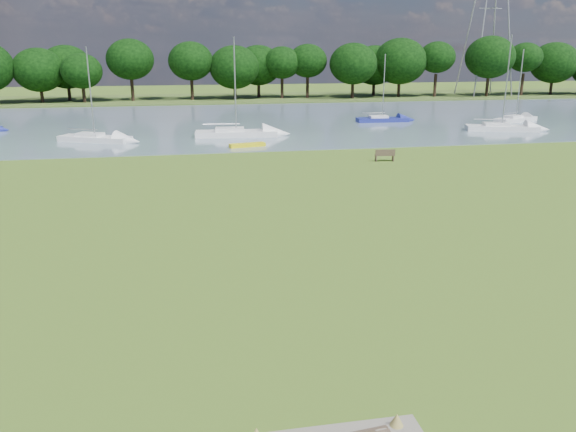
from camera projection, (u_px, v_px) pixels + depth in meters
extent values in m
plane|color=olive|center=(253.00, 244.00, 24.07)|extent=(220.00, 220.00, 0.00)
cube|color=slate|center=(207.00, 122.00, 63.62)|extent=(220.00, 40.00, 0.10)
cube|color=#4C6626|center=(198.00, 99.00, 91.87)|extent=(220.00, 20.00, 0.40)
cube|color=brown|center=(376.00, 158.00, 41.67)|extent=(0.14, 0.45, 0.45)
cube|color=brown|center=(393.00, 158.00, 41.71)|extent=(0.14, 0.45, 0.45)
cube|color=brown|center=(385.00, 155.00, 41.62)|extent=(1.53, 0.65, 0.05)
cube|color=brown|center=(385.00, 153.00, 41.37)|extent=(1.47, 0.26, 0.44)
cube|color=yellow|center=(247.00, 145.00, 47.51)|extent=(3.17, 1.35, 0.31)
cylinder|color=#9B9B9B|center=(485.00, 7.00, 91.89)|extent=(0.24, 0.24, 28.61)
cylinder|color=#9B9B9B|center=(511.00, 8.00, 92.71)|extent=(0.24, 0.24, 28.61)
cylinder|color=#9B9B9B|center=(471.00, 9.00, 96.28)|extent=(0.24, 0.24, 28.61)
cylinder|color=#9B9B9B|center=(496.00, 9.00, 97.10)|extent=(0.24, 0.24, 28.61)
cylinder|color=black|center=(43.00, 91.00, 83.51)|extent=(0.45, 0.45, 3.43)
ellipsoid|color=black|center=(39.00, 62.00, 82.31)|extent=(6.29, 6.29, 5.35)
cylinder|color=black|center=(92.00, 90.00, 84.71)|extent=(0.45, 0.45, 3.69)
ellipsoid|color=black|center=(89.00, 59.00, 83.41)|extent=(7.19, 7.19, 6.11)
cylinder|color=black|center=(139.00, 92.00, 86.05)|extent=(0.45, 0.45, 2.91)
ellipsoid|color=black|center=(138.00, 68.00, 85.02)|extent=(8.09, 8.09, 6.88)
cylinder|color=black|center=(186.00, 90.00, 87.24)|extent=(0.45, 0.45, 3.17)
ellipsoid|color=black|center=(184.00, 64.00, 86.13)|extent=(6.29, 6.29, 5.35)
cylinder|color=black|center=(231.00, 89.00, 88.43)|extent=(0.45, 0.45, 3.43)
ellipsoid|color=black|center=(230.00, 61.00, 87.23)|extent=(7.19, 7.19, 6.11)
cylinder|color=black|center=(274.00, 87.00, 89.62)|extent=(0.45, 0.45, 3.69)
ellipsoid|color=black|center=(274.00, 58.00, 88.33)|extent=(8.09, 8.09, 6.88)
cylinder|color=black|center=(317.00, 89.00, 90.97)|extent=(0.45, 0.45, 2.91)
ellipsoid|color=black|center=(317.00, 67.00, 89.94)|extent=(6.29, 6.29, 5.35)
cylinder|color=black|center=(358.00, 88.00, 92.16)|extent=(0.45, 0.45, 3.17)
ellipsoid|color=black|center=(359.00, 64.00, 91.04)|extent=(7.19, 7.19, 6.11)
cylinder|color=black|center=(399.00, 87.00, 93.35)|extent=(0.45, 0.45, 3.43)
ellipsoid|color=black|center=(400.00, 61.00, 92.15)|extent=(8.09, 8.09, 6.88)
cylinder|color=black|center=(438.00, 85.00, 94.54)|extent=(0.45, 0.45, 3.69)
ellipsoid|color=black|center=(440.00, 58.00, 93.25)|extent=(6.29, 6.29, 5.35)
cylinder|color=black|center=(476.00, 87.00, 95.88)|extent=(0.45, 0.45, 2.91)
ellipsoid|color=black|center=(478.00, 66.00, 94.86)|extent=(7.19, 7.19, 6.11)
cylinder|color=black|center=(514.00, 86.00, 97.08)|extent=(0.45, 0.45, 3.17)
ellipsoid|color=black|center=(516.00, 63.00, 95.96)|extent=(8.09, 8.09, 6.88)
cylinder|color=black|center=(550.00, 85.00, 98.27)|extent=(0.45, 0.45, 3.43)
ellipsoid|color=black|center=(553.00, 60.00, 97.06)|extent=(6.29, 6.29, 5.35)
cube|color=white|center=(502.00, 127.00, 56.78)|extent=(7.25, 3.92, 0.71)
cube|color=white|center=(497.00, 123.00, 56.72)|extent=(2.79, 2.19, 0.46)
cylinder|color=#A5A8AD|center=(507.00, 81.00, 55.48)|extent=(0.12, 0.12, 8.79)
cube|color=white|center=(236.00, 132.00, 53.07)|extent=(7.81, 2.76, 0.75)
cube|color=white|center=(230.00, 128.00, 52.88)|extent=(2.81, 1.90, 0.48)
cylinder|color=#A5A8AD|center=(235.00, 85.00, 51.80)|extent=(0.13, 0.13, 8.47)
cube|color=white|center=(95.00, 138.00, 50.17)|extent=(6.72, 4.42, 0.67)
cube|color=white|center=(89.00, 133.00, 50.18)|extent=(2.69, 2.27, 0.43)
cylinder|color=#A5A8AD|center=(90.00, 92.00, 49.03)|extent=(0.12, 0.12, 7.67)
cube|color=navy|center=(382.00, 119.00, 63.60)|extent=(5.88, 1.81, 0.65)
cube|color=white|center=(378.00, 115.00, 63.42)|extent=(2.08, 1.34, 0.42)
cylinder|color=#A5A8AD|center=(384.00, 86.00, 62.57)|extent=(0.11, 0.11, 6.95)
cube|color=white|center=(516.00, 119.00, 63.66)|extent=(5.99, 3.82, 0.68)
cube|color=white|center=(514.00, 115.00, 63.30)|extent=(2.38, 1.99, 0.44)
cylinder|color=#A5A8AD|center=(520.00, 84.00, 62.56)|extent=(0.12, 0.12, 7.43)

